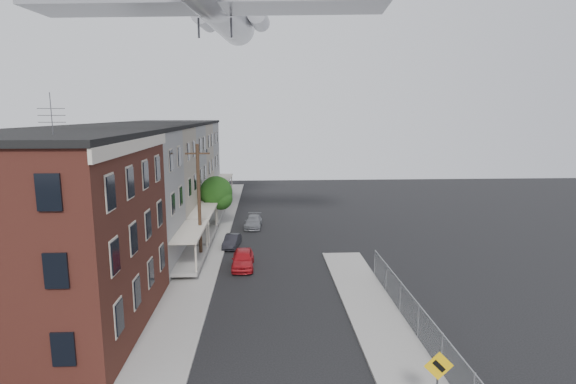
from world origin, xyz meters
name	(u,v)px	position (x,y,z in m)	size (l,w,h in m)	color
sidewalk_left	(211,238)	(-5.50, 24.00, 0.06)	(3.00, 62.00, 0.12)	gray
sidewalk_right	(383,330)	(5.50, 6.00, 0.06)	(3.00, 26.00, 0.12)	gray
curb_left	(228,238)	(-4.05, 24.00, 0.07)	(0.15, 62.00, 0.14)	gray
curb_right	(356,330)	(4.05, 6.00, 0.07)	(0.15, 26.00, 0.14)	gray
corner_building	(40,235)	(-12.00, 7.00, 5.16)	(10.31, 12.30, 12.15)	#351311
row_house_a	(106,200)	(-11.96, 16.50, 5.13)	(11.98, 7.00, 10.30)	slate
row_house_b	(134,185)	(-11.96, 23.50, 5.13)	(11.98, 7.00, 10.30)	#6C6155
row_house_c	(154,174)	(-11.96, 30.50, 5.13)	(11.98, 7.00, 10.30)	slate
row_house_d	(168,166)	(-11.96, 37.50, 5.13)	(11.98, 7.00, 10.30)	#6C6155
row_house_e	(179,160)	(-11.96, 44.50, 5.13)	(11.98, 7.00, 10.30)	slate
chainlink_fence	(419,321)	(7.00, 5.00, 1.00)	(0.06, 18.06, 1.90)	gray
warning_sign	(438,375)	(5.60, -1.03, 1.88)	(1.10, 0.11, 2.80)	#515156
utility_pole	(199,201)	(-5.60, 18.00, 4.67)	(1.80, 0.26, 9.00)	black
street_tree	(217,194)	(-5.27, 27.92, 3.45)	(3.22, 3.20, 5.20)	black
car_near	(243,259)	(-2.28, 16.20, 0.67)	(1.58, 3.93, 1.34)	#B4171E
car_mid	(232,241)	(-3.46, 21.44, 0.53)	(1.12, 3.21, 1.06)	black
car_far	(253,222)	(-1.80, 28.08, 0.58)	(1.63, 4.00, 1.16)	slate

